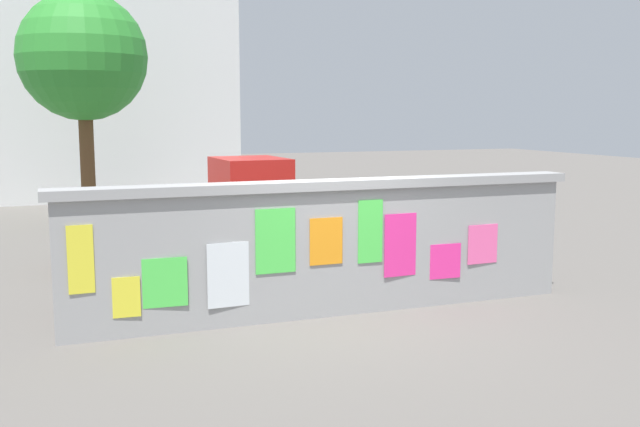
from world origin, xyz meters
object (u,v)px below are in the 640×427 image
object	(u,v)px
bicycle_near	(403,234)
person_walking	(326,226)
auto_rickshaw_truck	(198,212)
person_bystander	(109,239)
tree_roadside	(83,58)
motorcycle	(383,247)

from	to	relation	value
bicycle_near	person_walking	distance (m)	3.42
auto_rickshaw_truck	bicycle_near	world-z (taller)	auto_rickshaw_truck
bicycle_near	person_bystander	xyz separation A→B (m)	(-5.61, -2.28, 0.62)
bicycle_near	tree_roadside	bearing A→B (deg)	129.95
auto_rickshaw_truck	bicycle_near	bearing A→B (deg)	-8.61
tree_roadside	person_bystander	bearing A→B (deg)	-91.40
tree_roadside	auto_rickshaw_truck	bearing A→B (deg)	-75.11
motorcycle	auto_rickshaw_truck	bearing A→B (deg)	141.34
person_walking	tree_roadside	xyz separation A→B (m)	(-2.93, 8.72, 3.01)
auto_rickshaw_truck	bicycle_near	distance (m)	3.92
person_walking	person_bystander	world-z (taller)	same
person_walking	person_bystander	xyz separation A→B (m)	(-3.14, 0.00, 0.00)
person_bystander	tree_roadside	world-z (taller)	tree_roadside
motorcycle	bicycle_near	size ratio (longest dim) A/B	1.11
tree_roadside	person_walking	bearing A→B (deg)	-71.45
motorcycle	bicycle_near	distance (m)	1.95
bicycle_near	person_bystander	world-z (taller)	person_bystander
person_walking	auto_rickshaw_truck	bearing A→B (deg)	115.57
motorcycle	tree_roadside	bearing A→B (deg)	117.84
motorcycle	person_walking	world-z (taller)	person_walking
bicycle_near	auto_rickshaw_truck	bearing A→B (deg)	171.39
auto_rickshaw_truck	person_bystander	bearing A→B (deg)	-121.79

